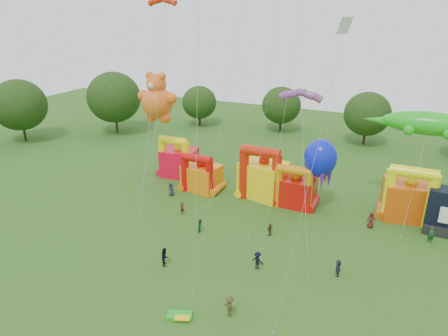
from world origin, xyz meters
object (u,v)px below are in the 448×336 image
at_px(octopus_kite, 319,164).
at_px(spectator_0, 171,189).
at_px(spectator_4, 270,230).
at_px(gecko_kite, 422,152).
at_px(teddy_bear_kite, 154,117).
at_px(bouncy_castle_2, 263,177).
at_px(bouncy_castle_0, 178,160).

relative_size(octopus_kite, spectator_0, 5.01).
height_order(spectator_0, spectator_4, spectator_0).
distance_m(gecko_kite, octopus_kite, 11.54).
bearing_deg(octopus_kite, spectator_4, -110.18).
bearing_deg(teddy_bear_kite, octopus_kite, 4.20).
height_order(octopus_kite, spectator_4, octopus_kite).
bearing_deg(spectator_4, bouncy_castle_2, -124.35).
height_order(gecko_kite, spectator_0, gecko_kite).
distance_m(bouncy_castle_0, spectator_4, 20.88).
relative_size(octopus_kite, spectator_4, 5.96).
xyz_separation_m(gecko_kite, octopus_kite, (-10.81, -3.47, -2.03)).
relative_size(teddy_bear_kite, gecko_kite, 1.16).
xyz_separation_m(bouncy_castle_0, gecko_kite, (31.68, 1.04, 5.54)).
relative_size(bouncy_castle_0, gecko_kite, 0.47).
height_order(bouncy_castle_2, gecko_kite, gecko_kite).
distance_m(bouncy_castle_2, spectator_4, 10.18).
relative_size(teddy_bear_kite, spectator_4, 10.20).
bearing_deg(spectator_0, gecko_kite, 13.73).
bearing_deg(bouncy_castle_0, spectator_0, -67.81).
bearing_deg(bouncy_castle_0, octopus_kite, -6.65).
xyz_separation_m(bouncy_castle_0, spectator_0, (2.66, -6.52, -1.49)).
relative_size(teddy_bear_kite, spectator_0, 8.58).
xyz_separation_m(bouncy_castle_2, teddy_bear_kite, (-14.66, -2.33, 6.94)).
bearing_deg(bouncy_castle_0, teddy_bear_kite, -103.17).
bearing_deg(bouncy_castle_0, spectator_4, -31.29).
relative_size(gecko_kite, octopus_kite, 1.48).
bearing_deg(bouncy_castle_0, bouncy_castle_2, -7.05).
distance_m(bouncy_castle_2, gecko_kite, 18.89).
bearing_deg(gecko_kite, octopus_kite, -162.18).
bearing_deg(bouncy_castle_2, bouncy_castle_0, 172.95).
bearing_deg(spectator_0, bouncy_castle_0, 111.32).
xyz_separation_m(gecko_kite, spectator_4, (-13.89, -11.86, -7.17)).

